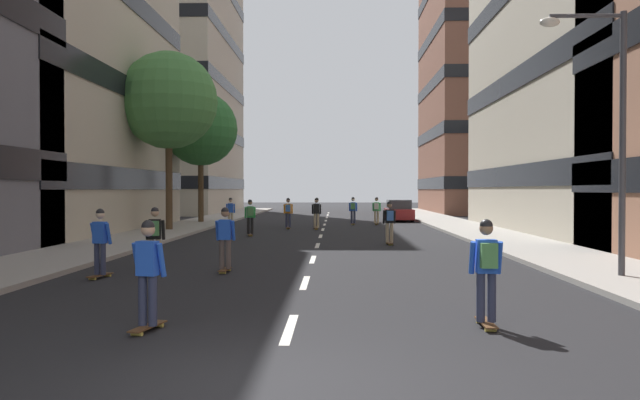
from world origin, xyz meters
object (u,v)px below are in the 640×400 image
at_px(skater_5, 100,240).
at_px(skater_8, 155,235).
at_px(skater_10, 316,212).
at_px(skater_12, 288,211).
at_px(skater_6, 148,270).
at_px(skater_9, 353,209).
at_px(street_tree_near, 201,129).
at_px(skater_1, 390,220).
at_px(skater_2, 487,266).
at_px(streetlamp_right, 608,114).
at_px(parked_car_near, 399,211).
at_px(skater_11, 317,210).
at_px(skater_4, 225,236).
at_px(skater_7, 250,215).
at_px(street_tree_mid, 169,101).
at_px(skater_3, 231,211).
at_px(skater_0, 377,209).

distance_m(skater_5, skater_8, 1.68).
bearing_deg(skater_5, skater_10, 75.91).
bearing_deg(skater_8, skater_12, 83.15).
height_order(skater_6, skater_9, same).
distance_m(street_tree_near, skater_1, 19.63).
relative_size(skater_5, skater_9, 1.00).
distance_m(skater_2, skater_6, 5.48).
distance_m(skater_2, skater_10, 25.20).
relative_size(streetlamp_right, skater_12, 3.65).
height_order(streetlamp_right, skater_8, streetlamp_right).
relative_size(parked_car_near, skater_9, 2.47).
height_order(skater_1, skater_8, same).
height_order(skater_2, skater_11, same).
xyz_separation_m(skater_4, skater_5, (-2.98, -1.21, 0.00)).
distance_m(street_tree_near, skater_9, 11.31).
xyz_separation_m(street_tree_near, skater_7, (4.74, -10.64, -5.22)).
height_order(parked_car_near, skater_9, skater_9).
xyz_separation_m(parked_car_near, skater_1, (-2.29, -19.12, 0.32)).
bearing_deg(skater_5, street_tree_mid, 99.54).
bearing_deg(skater_4, skater_9, 79.88).
distance_m(street_tree_near, street_tree_mid, 7.83).
xyz_separation_m(skater_9, skater_12, (-3.84, -4.25, 0.00)).
bearing_deg(skater_5, skater_12, 80.77).
bearing_deg(skater_3, streetlamp_right, -58.57).
height_order(streetlamp_right, skater_12, streetlamp_right).
distance_m(skater_0, skater_7, 11.89).
xyz_separation_m(skater_0, skater_2, (-0.12, -29.69, 0.00)).
bearing_deg(street_tree_mid, skater_9, 34.70).
bearing_deg(skater_11, skater_9, 50.71).
xyz_separation_m(skater_2, skater_9, (-1.39, 29.68, 0.00)).
bearing_deg(skater_11, skater_8, -100.80).
xyz_separation_m(skater_3, skater_7, (2.09, -6.64, 0.03)).
distance_m(skater_6, skater_8, 7.47).
bearing_deg(skater_1, skater_9, 94.35).
xyz_separation_m(parked_car_near, skater_10, (-5.58, -9.41, 0.29)).
bearing_deg(parked_car_near, skater_1, -96.82).
bearing_deg(skater_6, streetlamp_right, 30.60).
height_order(street_tree_mid, skater_4, street_tree_mid).
relative_size(skater_0, skater_10, 1.00).
height_order(skater_4, skater_7, same).
distance_m(skater_9, skater_10, 5.23).
distance_m(skater_3, skater_10, 5.40).
height_order(skater_9, skater_12, same).
relative_size(skater_8, skater_10, 1.00).
relative_size(street_tree_near, street_tree_mid, 0.90).
relative_size(parked_car_near, skater_0, 2.47).
bearing_deg(skater_8, skater_7, 86.44).
xyz_separation_m(skater_5, skater_11, (4.85, 21.50, 0.03)).
relative_size(skater_3, skater_11, 1.00).
bearing_deg(skater_11, skater_12, -136.59).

